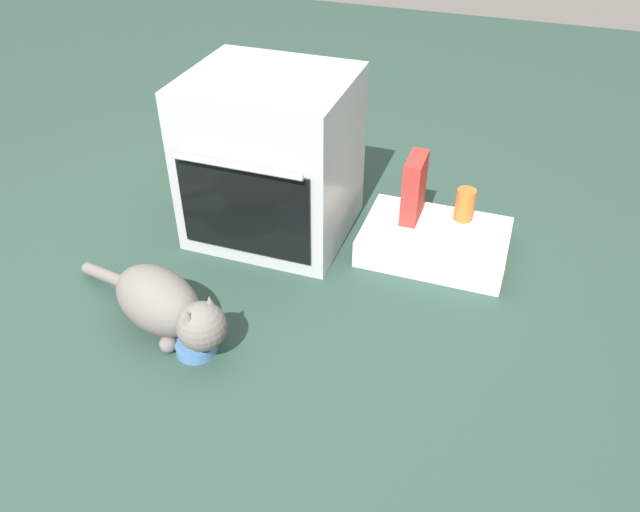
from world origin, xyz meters
The scene contains 7 objects.
ground centered at (0.00, 0.00, 0.00)m, with size 8.00×8.00×0.00m, color #284238.
oven centered at (-0.04, 0.43, 0.35)m, with size 0.65×0.61×0.70m.
pantry_cabinet centered at (0.66, 0.47, 0.06)m, with size 0.59×0.41×0.12m, color white.
food_bowl centered at (-0.01, -0.37, 0.03)m, with size 0.15×0.15×0.08m.
cat centered at (-0.14, -0.32, 0.13)m, with size 0.76×0.37×0.25m.
sauce_jar centered at (0.76, 0.59, 0.19)m, with size 0.08×0.08×0.14m, color #D16023.
cereal_box centered at (0.55, 0.54, 0.26)m, with size 0.07×0.18×0.28m, color #B72D28.
Camera 1 is at (0.92, -1.71, 1.59)m, focal length 35.23 mm.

